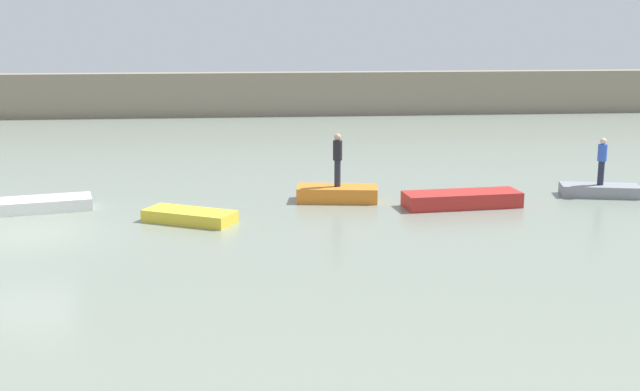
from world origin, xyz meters
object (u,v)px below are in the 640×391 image
at_px(rowboat_white, 39,204).
at_px(person_dark_shirt, 338,157).
at_px(person_blue_shirt, 602,159).
at_px(rowboat_red, 462,199).
at_px(rowboat_grey, 600,190).
at_px(rowboat_yellow, 190,216).
at_px(rowboat_orange, 337,194).

distance_m(rowboat_white, person_dark_shirt, 10.13).
bearing_deg(person_blue_shirt, rowboat_red, -167.62).
bearing_deg(rowboat_red, person_blue_shirt, 6.82).
height_order(rowboat_red, rowboat_grey, rowboat_red).
height_order(rowboat_yellow, person_blue_shirt, person_blue_shirt).
bearing_deg(person_dark_shirt, rowboat_white, -177.25).
relative_size(rowboat_white, person_blue_shirt, 2.01).
relative_size(rowboat_yellow, person_blue_shirt, 1.70).
relative_size(rowboat_white, person_dark_shirt, 1.83).
relative_size(person_blue_shirt, person_dark_shirt, 0.91).
xyz_separation_m(rowboat_grey, person_blue_shirt, (0.00, -0.00, 1.14)).
height_order(rowboat_white, person_dark_shirt, person_dark_shirt).
bearing_deg(rowboat_red, rowboat_grey, 6.82).
bearing_deg(rowboat_orange, person_dark_shirt, 22.39).
bearing_deg(rowboat_yellow, rowboat_red, 35.50).
distance_m(rowboat_orange, rowboat_red, 4.28).
relative_size(rowboat_white, rowboat_grey, 1.24).
bearing_deg(person_dark_shirt, rowboat_orange, -165.96).
height_order(rowboat_orange, rowboat_grey, rowboat_orange).
distance_m(rowboat_yellow, person_dark_shirt, 5.73).
xyz_separation_m(rowboat_yellow, person_blue_shirt, (14.37, 2.44, 1.16)).
bearing_deg(rowboat_white, person_dark_shirt, -10.18).
relative_size(rowboat_orange, rowboat_grey, 1.02).
relative_size(rowboat_yellow, rowboat_orange, 1.03).
distance_m(rowboat_white, rowboat_red, 14.13).
bearing_deg(rowboat_grey, rowboat_white, -166.70).
distance_m(rowboat_yellow, rowboat_red, 9.12).
distance_m(rowboat_grey, person_dark_shirt, 9.52).
xyz_separation_m(rowboat_white, person_dark_shirt, (10.02, 0.48, 1.35)).
distance_m(rowboat_white, rowboat_orange, 10.03).
bearing_deg(rowboat_white, rowboat_red, -16.15).
relative_size(rowboat_orange, person_dark_shirt, 1.50).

